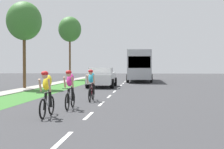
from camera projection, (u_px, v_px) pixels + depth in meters
ground_plane at (114, 92)px, 22.31m from camera, size 120.00×120.00×0.00m
grass_verge at (44, 91)px, 22.75m from camera, size 2.51×70.00×0.01m
sidewalk_concrete at (17, 91)px, 22.92m from camera, size 1.34×70.00×0.10m
lane_markings_center at (118, 88)px, 26.30m from camera, size 0.12×54.07×0.01m
cyclist_lead at (47, 93)px, 11.13m from camera, size 0.42×1.72×1.58m
cyclist_trailing at (70, 89)px, 13.26m from camera, size 0.42×1.72×1.58m
cyclist_distant at (91, 85)px, 16.32m from camera, size 0.42×1.72×1.58m
pickup_white at (102, 77)px, 27.22m from camera, size 2.22×5.10×1.64m
bus_silver at (140, 64)px, 38.70m from camera, size 2.78×11.60×3.48m
street_tree_near at (24, 21)px, 25.49m from camera, size 2.74×2.74×6.81m
street_tree_far at (70, 30)px, 43.41m from camera, size 3.04×3.04×8.38m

